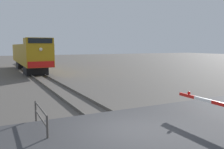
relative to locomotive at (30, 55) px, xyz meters
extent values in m
plane|color=#514C47|center=(0.00, -25.65, -2.11)|extent=(160.00, 160.00, 0.00)
cube|color=#59544C|center=(-0.72, -25.65, -2.03)|extent=(0.08, 80.00, 0.15)
cube|color=#59544C|center=(0.72, -25.65, -2.03)|extent=(0.08, 80.00, 0.15)
cube|color=#38383A|center=(0.00, -25.65, -2.03)|extent=(36.00, 5.40, 0.16)
cube|color=black|center=(0.00, -4.34, -1.58)|extent=(2.37, 3.20, 1.05)
cube|color=black|center=(0.00, 4.83, -1.58)|extent=(2.37, 3.20, 1.05)
cube|color=#B28414|center=(0.00, 0.24, 0.16)|extent=(2.79, 16.67, 2.44)
cube|color=#B28414|center=(0.00, -6.87, 1.69)|extent=(2.73, 2.45, 0.63)
cube|color=black|center=(0.00, -8.12, 1.69)|extent=(2.37, 0.06, 0.51)
cube|color=red|center=(0.00, -8.13, -0.71)|extent=(2.65, 0.08, 0.64)
sphere|color=#F2EACC|center=(0.00, -8.14, 0.83)|extent=(0.36, 0.36, 0.36)
cube|color=red|center=(3.65, -26.67, -1.14)|extent=(0.10, 0.95, 0.14)
cube|color=white|center=(3.65, -25.72, -1.14)|extent=(0.10, 0.95, 0.14)
cube|color=red|center=(3.65, -24.77, -1.14)|extent=(0.10, 0.95, 0.14)
sphere|color=red|center=(3.65, -24.87, -1.00)|extent=(0.14, 0.14, 0.14)
cylinder|color=#4C4742|center=(-2.89, -25.02, -1.63)|extent=(0.08, 0.08, 0.95)
cylinder|color=#4C4742|center=(-2.89, -22.64, -1.63)|extent=(0.08, 0.08, 0.95)
cylinder|color=#4C4742|center=(-2.89, -23.83, -1.20)|extent=(0.06, 2.38, 0.06)
cylinder|color=#4C4742|center=(-2.89, -23.83, -1.59)|extent=(0.06, 2.38, 0.06)
camera|label=1|loc=(-4.46, -33.05, 1.18)|focal=38.42mm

